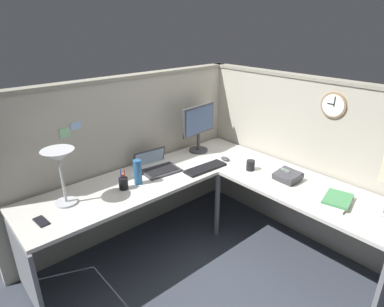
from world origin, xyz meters
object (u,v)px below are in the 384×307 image
at_px(monitor, 199,125).
at_px(thermos_flask, 138,172).
at_px(keyboard, 205,168).
at_px(pen_cup, 123,183).
at_px(desk_lamp_dome, 59,160).
at_px(wall_clock, 334,105).
at_px(book_stack, 336,200).
at_px(laptop, 156,166).
at_px(office_phone, 288,177).
at_px(cell_phone, 41,221).
at_px(computer_mouse, 225,159).
at_px(coffee_mug, 251,165).

xyz_separation_m(monitor, thermos_flask, (-0.89, -0.20, -0.18)).
distance_m(keyboard, pen_cup, 0.80).
height_order(desk_lamp_dome, thermos_flask, desk_lamp_dome).
xyz_separation_m(pen_cup, wall_clock, (1.51, -0.96, 0.59)).
bearing_deg(keyboard, thermos_flask, 166.74).
relative_size(monitor, book_stack, 1.59).
distance_m(laptop, keyboard, 0.47).
bearing_deg(office_phone, desk_lamp_dome, 150.35).
xyz_separation_m(thermos_flask, book_stack, (0.98, -1.28, -0.09)).
height_order(keyboard, cell_phone, keyboard).
relative_size(keyboard, wall_clock, 1.95).
xyz_separation_m(keyboard, wall_clock, (0.73, -0.79, 0.64)).
bearing_deg(laptop, book_stack, -64.75).
height_order(monitor, desk_lamp_dome, monitor).
bearing_deg(monitor, book_stack, -86.72).
bearing_deg(book_stack, laptop, 115.25).
relative_size(computer_mouse, office_phone, 0.48).
bearing_deg(desk_lamp_dome, monitor, 4.12).
bearing_deg(laptop, cell_phone, -170.24).
relative_size(monitor, laptop, 1.22).
bearing_deg(keyboard, monitor, 57.87).
height_order(monitor, book_stack, monitor).
bearing_deg(keyboard, laptop, 137.47).
height_order(computer_mouse, coffee_mug, coffee_mug).
relative_size(laptop, keyboard, 0.95).
bearing_deg(laptop, office_phone, -53.65).
bearing_deg(coffee_mug, desk_lamp_dome, 159.80).
height_order(laptop, wall_clock, wall_clock).
bearing_deg(monitor, wall_clock, -67.90).
height_order(keyboard, book_stack, book_stack).
bearing_deg(coffee_mug, wall_clock, -49.13).
bearing_deg(computer_mouse, keyboard, -176.60).
distance_m(office_phone, wall_clock, 0.71).
height_order(laptop, coffee_mug, laptop).
bearing_deg(keyboard, pen_cup, 169.33).
bearing_deg(pen_cup, book_stack, -48.92).
relative_size(monitor, thermos_flask, 2.27).
height_order(monitor, laptop, monitor).
bearing_deg(office_phone, wall_clock, -21.73).
height_order(cell_phone, office_phone, office_phone).
bearing_deg(cell_phone, computer_mouse, -9.09).
height_order(pen_cup, coffee_mug, pen_cup).
xyz_separation_m(desk_lamp_dome, thermos_flask, (0.60, -0.10, -0.25)).
height_order(laptop, desk_lamp_dome, desk_lamp_dome).
relative_size(laptop, desk_lamp_dome, 0.92).
xyz_separation_m(desk_lamp_dome, book_stack, (1.57, -1.38, -0.34)).
xyz_separation_m(book_stack, wall_clock, (0.39, 0.32, 0.63)).
bearing_deg(wall_clock, keyboard, 132.90).
relative_size(computer_mouse, thermos_flask, 0.47).
distance_m(desk_lamp_dome, office_phone, 1.89).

